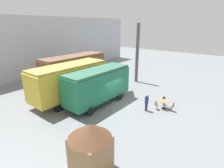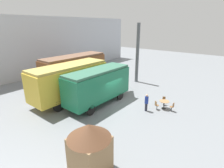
# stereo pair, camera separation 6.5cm
# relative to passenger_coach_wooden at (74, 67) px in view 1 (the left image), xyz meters

# --- Properties ---
(ground_plane) EXTENTS (80.00, 80.00, 0.00)m
(ground_plane) POSITION_rel_passenger_coach_wooden_xyz_m (-1.83, -8.19, -2.34)
(ground_plane) COLOR gray
(backdrop_wall) EXTENTS (44.00, 0.15, 9.00)m
(backdrop_wall) POSITION_rel_passenger_coach_wooden_xyz_m (-1.83, 7.07, 2.16)
(backdrop_wall) COLOR #B2B7C1
(backdrop_wall) RESTS_ON ground_plane
(passenger_coach_wooden) EXTENTS (9.19, 2.83, 3.85)m
(passenger_coach_wooden) POSITION_rel_passenger_coach_wooden_xyz_m (0.00, 0.00, 0.00)
(passenger_coach_wooden) COLOR brown
(passenger_coach_wooden) RESTS_ON ground_plane
(passenger_coach_vintage) EXTENTS (8.46, 2.83, 3.88)m
(passenger_coach_vintage) POSITION_rel_passenger_coach_wooden_xyz_m (-3.97, -4.06, -0.08)
(passenger_coach_vintage) COLOR gold
(passenger_coach_vintage) RESTS_ON ground_plane
(streamlined_locomotive) EXTENTS (9.03, 2.40, 3.63)m
(streamlined_locomotive) POSITION_rel_passenger_coach_wooden_xyz_m (-2.24, -7.10, -0.25)
(streamlined_locomotive) COLOR #196B47
(streamlined_locomotive) RESTS_ON ground_plane
(cafe_table_near) EXTENTS (0.93, 0.93, 0.78)m
(cafe_table_near) POSITION_rel_passenger_coach_wooden_xyz_m (0.29, -12.81, -1.72)
(cafe_table_near) COLOR black
(cafe_table_near) RESTS_ON ground_plane
(cafe_chair_0) EXTENTS (0.36, 0.36, 0.87)m
(cafe_chair_0) POSITION_rel_passenger_coach_wooden_xyz_m (0.22, -13.65, -1.84)
(cafe_chair_0) COLOR black
(cafe_chair_0) RESTS_ON ground_plane
(cafe_chair_1) EXTENTS (0.40, 0.38, 0.87)m
(cafe_chair_1) POSITION_rel_passenger_coach_wooden_xyz_m (1.05, -12.45, -1.84)
(cafe_chair_1) COLOR black
(cafe_chair_1) RESTS_ON ground_plane
(cafe_chair_2) EXTENTS (0.40, 0.40, 0.87)m
(cafe_chair_2) POSITION_rel_passenger_coach_wooden_xyz_m (-0.40, -12.33, -1.84)
(cafe_chair_2) COLOR black
(cafe_chair_2) RESTS_ON ground_plane
(visitor_person) EXTENTS (0.34, 0.34, 1.67)m
(visitor_person) POSITION_rel_passenger_coach_wooden_xyz_m (-1.24, -11.69, -1.44)
(visitor_person) COLOR #262633
(visitor_person) RESTS_ON ground_plane
(ticket_kiosk) EXTENTS (2.34, 2.34, 3.00)m
(ticket_kiosk) POSITION_rel_passenger_coach_wooden_xyz_m (-9.61, -12.80, -0.67)
(ticket_kiosk) COLOR #99754C
(ticket_kiosk) RESTS_ON ground_plane
(support_pillar) EXTENTS (0.44, 0.44, 8.00)m
(support_pillar) POSITION_rel_passenger_coach_wooden_xyz_m (5.95, -6.22, 1.66)
(support_pillar) COLOR #4C5156
(support_pillar) RESTS_ON ground_plane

